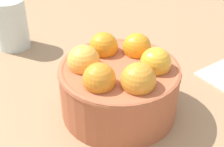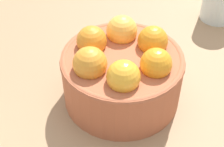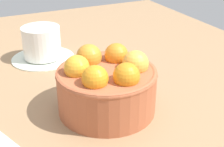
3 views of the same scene
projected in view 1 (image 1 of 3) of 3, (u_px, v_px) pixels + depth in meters
The scene contains 3 objects.
ground_plane at pixel (119, 118), 48.50cm from camera, with size 131.20×96.38×3.20cm, color #997551.
terracotta_bowl at pixel (119, 83), 44.92cm from camera, with size 16.64×16.64×10.46cm.
water_glass at pixel (11, 24), 61.07cm from camera, with size 6.19×6.19×9.44cm, color silver.
Camera 1 is at (-35.42, 9.31, 30.91)cm, focal length 52.06 mm.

